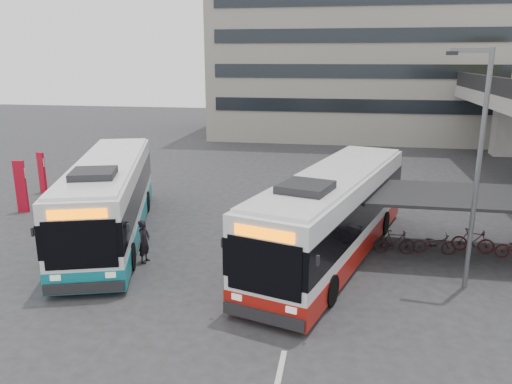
% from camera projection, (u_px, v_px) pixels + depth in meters
% --- Properties ---
extents(ground, '(120.00, 120.00, 0.00)m').
position_uv_depth(ground, '(235.00, 268.00, 19.05)').
color(ground, '#28282B').
rests_on(ground, ground).
extents(bike_shelter, '(10.00, 4.00, 2.54)m').
position_uv_depth(bike_shelter, '(456.00, 220.00, 20.12)').
color(bike_shelter, '#595B60').
rests_on(bike_shelter, ground).
extents(office_block, '(30.00, 15.00, 25.00)m').
position_uv_depth(office_block, '(371.00, 8.00, 49.00)').
color(office_block, gray).
rests_on(office_block, ground).
extents(road_markings, '(0.15, 7.60, 0.01)m').
position_uv_depth(road_markings, '(293.00, 312.00, 15.78)').
color(road_markings, beige).
rests_on(road_markings, ground).
extents(bus_main, '(6.29, 12.93, 3.75)m').
position_uv_depth(bus_main, '(333.00, 215.00, 19.81)').
color(bus_main, white).
rests_on(bus_main, ground).
extents(bus_teal, '(6.37, 12.79, 3.71)m').
position_uv_depth(bus_teal, '(110.00, 199.00, 22.17)').
color(bus_teal, white).
rests_on(bus_teal, ground).
extents(pedestrian, '(0.47, 0.67, 1.72)m').
position_uv_depth(pedestrian, '(144.00, 241.00, 19.43)').
color(pedestrian, black).
rests_on(pedestrian, ground).
extents(lamp_post, '(1.43, 0.29, 8.11)m').
position_uv_depth(lamp_post, '(476.00, 158.00, 16.30)').
color(lamp_post, '#595B60').
rests_on(lamp_post, ground).
extents(sign_totem_mid, '(0.59, 0.27, 2.73)m').
position_uv_depth(sign_totem_mid, '(21.00, 186.00, 25.63)').
color(sign_totem_mid, '#AF0A1F').
rests_on(sign_totem_mid, ground).
extents(sign_totem_north, '(0.51, 0.31, 2.44)m').
position_uv_depth(sign_totem_north, '(42.00, 172.00, 29.31)').
color(sign_totem_north, '#AF0A1F').
rests_on(sign_totem_north, ground).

